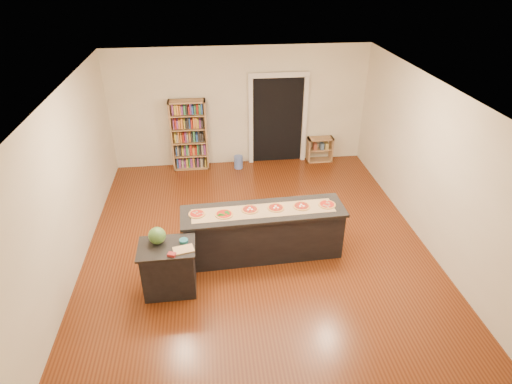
{
  "coord_description": "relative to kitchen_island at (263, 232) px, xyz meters",
  "views": [
    {
      "loc": [
        -0.73,
        -6.13,
        4.66
      ],
      "look_at": [
        0.0,
        0.2,
        1.0
      ],
      "focal_mm": 30.0,
      "sensor_mm": 36.0,
      "label": 1
    }
  ],
  "objects": [
    {
      "name": "bookshelf",
      "position": [
        -1.28,
        3.53,
        0.39
      ],
      "size": [
        0.84,
        0.3,
        1.68
      ],
      "primitive_type": "cube",
      "color": "#AA8052",
      "rests_on": "ground"
    },
    {
      "name": "pizza_a",
      "position": [
        -1.09,
        -0.01,
        0.46
      ],
      "size": [
        0.27,
        0.27,
        0.02
      ],
      "color": "#B58A45",
      "rests_on": "kitchen_island"
    },
    {
      "name": "package_red",
      "position": [
        -1.44,
        -0.95,
        0.4
      ],
      "size": [
        0.14,
        0.12,
        0.04
      ],
      "primitive_type": "cube",
      "rotation": [
        0.0,
        0.0,
        -0.37
      ],
      "color": "maroon",
      "rests_on": "side_counter"
    },
    {
      "name": "pizza_f",
      "position": [
        1.08,
        0.04,
        0.46
      ],
      "size": [
        0.31,
        0.31,
        0.02
      ],
      "color": "#B58A45",
      "rests_on": "kitchen_island"
    },
    {
      "name": "doorway",
      "position": [
        0.83,
        3.7,
        0.75
      ],
      "size": [
        1.4,
        0.09,
        2.21
      ],
      "color": "black",
      "rests_on": "room"
    },
    {
      "name": "package_teal",
      "position": [
        -1.28,
        -0.65,
        0.41
      ],
      "size": [
        0.13,
        0.13,
        0.05
      ],
      "primitive_type": "cylinder",
      "color": "#195966",
      "rests_on": "side_counter"
    },
    {
      "name": "kitchen_island",
      "position": [
        0.0,
        0.0,
        0.0
      ],
      "size": [
        2.72,
        0.74,
        0.9
      ],
      "rotation": [
        0.0,
        0.0,
        0.04
      ],
      "color": "black",
      "rests_on": "ground"
    },
    {
      "name": "pizza_b",
      "position": [
        -0.65,
        -0.06,
        0.46
      ],
      "size": [
        0.29,
        0.29,
        0.02
      ],
      "color": "#B58A45",
      "rests_on": "kitchen_island"
    },
    {
      "name": "waste_bin",
      "position": [
        -0.16,
        3.38,
        -0.3
      ],
      "size": [
        0.21,
        0.21,
        0.31
      ],
      "primitive_type": "cylinder",
      "color": "#5773C2",
      "rests_on": "ground"
    },
    {
      "name": "room",
      "position": [
        -0.07,
        0.23,
        0.95
      ],
      "size": [
        6.0,
        7.0,
        2.8
      ],
      "color": "#EBE3C6",
      "rests_on": "ground"
    },
    {
      "name": "pizza_d",
      "position": [
        0.22,
        0.03,
        0.46
      ],
      "size": [
        0.27,
        0.27,
        0.02
      ],
      "color": "#B58A45",
      "rests_on": "kitchen_island"
    },
    {
      "name": "pizza_e",
      "position": [
        0.65,
        0.04,
        0.46
      ],
      "size": [
        0.29,
        0.29,
        0.02
      ],
      "color": "#B58A45",
      "rests_on": "kitchen_island"
    },
    {
      "name": "pizza_c",
      "position": [
        -0.22,
        0.03,
        0.46
      ],
      "size": [
        0.29,
        0.29,
        0.02
      ],
      "color": "#B58A45",
      "rests_on": "kitchen_island"
    },
    {
      "name": "kraft_paper",
      "position": [
        0.0,
        -0.01,
        0.45
      ],
      "size": [
        2.37,
        0.52,
        0.0
      ],
      "primitive_type": "cube",
      "rotation": [
        0.0,
        0.0,
        0.04
      ],
      "color": "#A38254",
      "rests_on": "kitchen_island"
    },
    {
      "name": "low_shelf",
      "position": [
        1.88,
        3.55,
        -0.14
      ],
      "size": [
        0.62,
        0.26,
        0.62
      ],
      "primitive_type": "cube",
      "color": "#AA8052",
      "rests_on": "ground"
    },
    {
      "name": "cutting_board",
      "position": [
        -1.28,
        -0.85,
        0.39
      ],
      "size": [
        0.33,
        0.26,
        0.02
      ],
      "primitive_type": "cube",
      "rotation": [
        0.0,
        0.0,
        0.22
      ],
      "color": "tan",
      "rests_on": "side_counter"
    },
    {
      "name": "watermelon",
      "position": [
        -1.66,
        -0.62,
        0.51
      ],
      "size": [
        0.26,
        0.26,
        0.26
      ],
      "primitive_type": "sphere",
      "color": "#144214",
      "rests_on": "side_counter"
    },
    {
      "name": "side_counter",
      "position": [
        -1.54,
        -0.73,
        -0.03
      ],
      "size": [
        0.84,
        0.62,
        0.83
      ],
      "rotation": [
        0.0,
        0.0,
        0.01
      ],
      "color": "black",
      "rests_on": "ground"
    }
  ]
}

